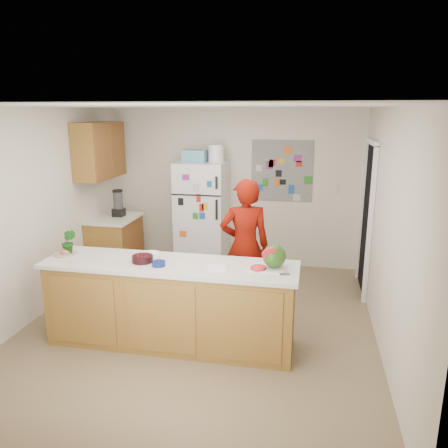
% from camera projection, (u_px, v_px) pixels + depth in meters
% --- Properties ---
extents(floor, '(4.00, 4.50, 0.02)m').
position_uv_depth(floor, '(201.00, 324.00, 5.21)').
color(floor, brown).
rests_on(floor, ground).
extents(wall_back, '(4.00, 0.02, 2.50)m').
position_uv_depth(wall_back, '(235.00, 188.00, 7.03)').
color(wall_back, beige).
rests_on(wall_back, ground).
extents(wall_left, '(0.02, 4.50, 2.50)m').
position_uv_depth(wall_left, '(39.00, 213.00, 5.27)').
color(wall_left, beige).
rests_on(wall_left, ground).
extents(wall_right, '(0.02, 4.50, 2.50)m').
position_uv_depth(wall_right, '(388.00, 231.00, 4.50)').
color(wall_right, beige).
rests_on(wall_right, ground).
extents(ceiling, '(4.00, 4.50, 0.02)m').
position_uv_depth(ceiling, '(198.00, 105.00, 4.57)').
color(ceiling, white).
rests_on(ceiling, wall_back).
extents(doorway, '(0.03, 0.85, 2.04)m').
position_uv_depth(doorway, '(367.00, 219.00, 5.94)').
color(doorway, black).
rests_on(doorway, ground).
extents(peninsula_base, '(2.60, 0.62, 0.88)m').
position_uv_depth(peninsula_base, '(171.00, 305.00, 4.66)').
color(peninsula_base, brown).
rests_on(peninsula_base, floor).
extents(peninsula_top, '(2.68, 0.70, 0.04)m').
position_uv_depth(peninsula_top, '(169.00, 265.00, 4.54)').
color(peninsula_top, silver).
rests_on(peninsula_top, peninsula_base).
extents(side_counter_base, '(0.60, 0.80, 0.86)m').
position_uv_depth(side_counter_base, '(116.00, 247.00, 6.70)').
color(side_counter_base, brown).
rests_on(side_counter_base, floor).
extents(side_counter_top, '(0.64, 0.84, 0.04)m').
position_uv_depth(side_counter_top, '(114.00, 218.00, 6.59)').
color(side_counter_top, silver).
rests_on(side_counter_top, side_counter_base).
extents(upper_cabinets, '(0.35, 1.00, 0.80)m').
position_uv_depth(upper_cabinets, '(100.00, 150.00, 6.31)').
color(upper_cabinets, brown).
rests_on(upper_cabinets, wall_left).
extents(refrigerator, '(0.75, 0.70, 1.70)m').
position_uv_depth(refrigerator, '(202.00, 216.00, 6.86)').
color(refrigerator, silver).
rests_on(refrigerator, floor).
extents(fridge_top_bin, '(0.35, 0.28, 0.18)m').
position_uv_depth(fridge_top_bin, '(195.00, 156.00, 6.64)').
color(fridge_top_bin, '#5999B2').
rests_on(fridge_top_bin, refrigerator).
extents(photo_collage, '(0.95, 0.01, 0.95)m').
position_uv_depth(photo_collage, '(282.00, 171.00, 6.79)').
color(photo_collage, slate).
rests_on(photo_collage, wall_back).
extents(person, '(0.70, 0.56, 1.68)m').
position_uv_depth(person, '(245.00, 247.00, 5.34)').
color(person, '#6C0D04').
rests_on(person, floor).
extents(blender_appliance, '(0.14, 0.14, 0.38)m').
position_uv_depth(blender_appliance, '(118.00, 204.00, 6.60)').
color(blender_appliance, black).
rests_on(blender_appliance, side_counter_top).
extents(cutting_board, '(0.39, 0.31, 0.01)m').
position_uv_depth(cutting_board, '(268.00, 268.00, 4.37)').
color(cutting_board, silver).
rests_on(cutting_board, peninsula_top).
extents(watermelon, '(0.23, 0.23, 0.23)m').
position_uv_depth(watermelon, '(274.00, 256.00, 4.34)').
color(watermelon, '#345A18').
rests_on(watermelon, cutting_board).
extents(watermelon_slice, '(0.15, 0.15, 0.02)m').
position_uv_depth(watermelon_slice, '(258.00, 268.00, 4.33)').
color(watermelon_slice, red).
rests_on(watermelon_slice, cutting_board).
extents(cherry_bowl, '(0.26, 0.26, 0.07)m').
position_uv_depth(cherry_bowl, '(143.00, 259.00, 4.56)').
color(cherry_bowl, black).
rests_on(cherry_bowl, peninsula_top).
extents(white_bowl, '(0.19, 0.19, 0.06)m').
position_uv_depth(white_bowl, '(151.00, 255.00, 4.68)').
color(white_bowl, white).
rests_on(white_bowl, peninsula_top).
extents(cobalt_bowl, '(0.15, 0.15, 0.05)m').
position_uv_depth(cobalt_bowl, '(159.00, 264.00, 4.44)').
color(cobalt_bowl, navy).
rests_on(cobalt_bowl, peninsula_top).
extents(plate, '(0.31, 0.31, 0.02)m').
position_uv_depth(plate, '(66.00, 254.00, 4.80)').
color(plate, '#B2A88D').
rests_on(plate, peninsula_top).
extents(paper_towel, '(0.22, 0.21, 0.02)m').
position_uv_depth(paper_towel, '(217.00, 268.00, 4.37)').
color(paper_towel, white).
rests_on(paper_towel, peninsula_top).
extents(keys, '(0.10, 0.07, 0.01)m').
position_uv_depth(keys, '(285.00, 274.00, 4.20)').
color(keys, gray).
rests_on(keys, peninsula_top).
extents(potted_plant, '(0.18, 0.16, 0.29)m').
position_uv_depth(potted_plant, '(69.00, 242.00, 4.77)').
color(potted_plant, '#124011').
rests_on(potted_plant, peninsula_top).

